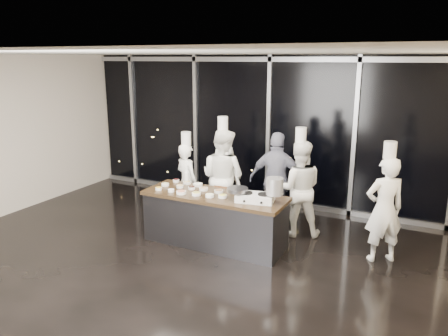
# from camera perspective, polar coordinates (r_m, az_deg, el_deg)

# --- Properties ---
(ground) EXTENTS (9.00, 9.00, 0.00)m
(ground) POSITION_cam_1_polar(r_m,az_deg,el_deg) (6.98, -4.72, -12.51)
(ground) COLOR black
(ground) RESTS_ON ground
(room_shell) EXTENTS (9.02, 7.02, 3.21)m
(room_shell) POSITION_cam_1_polar(r_m,az_deg,el_deg) (6.21, -3.75, 5.94)
(room_shell) COLOR beige
(room_shell) RESTS_ON ground
(window_wall) EXTENTS (8.90, 0.11, 3.20)m
(window_wall) POSITION_cam_1_polar(r_m,az_deg,el_deg) (9.46, 5.91, 4.81)
(window_wall) COLOR black
(window_wall) RESTS_ON ground
(demo_counter) EXTENTS (2.46, 0.86, 0.90)m
(demo_counter) POSITION_cam_1_polar(r_m,az_deg,el_deg) (7.52, -1.22, -6.69)
(demo_counter) COLOR #333237
(demo_counter) RESTS_ON ground
(stove) EXTENTS (0.65, 0.47, 0.14)m
(stove) POSITION_cam_1_polar(r_m,az_deg,el_deg) (7.01, 4.09, -3.86)
(stove) COLOR silver
(stove) RESTS_ON demo_counter
(frying_pan) EXTENTS (0.62, 0.40, 0.06)m
(frying_pan) POSITION_cam_1_polar(r_m,az_deg,el_deg) (7.05, 1.71, -2.84)
(frying_pan) COLOR slate
(frying_pan) RESTS_ON stove
(stock_pot) EXTENTS (0.32, 0.32, 0.27)m
(stock_pot) POSITION_cam_1_polar(r_m,az_deg,el_deg) (6.90, 6.63, -2.38)
(stock_pot) COLOR #BAB9BC
(stock_pot) RESTS_ON stove
(prep_bowls) EXTENTS (1.37, 0.72, 0.05)m
(prep_bowls) POSITION_cam_1_polar(r_m,az_deg,el_deg) (7.59, -4.13, -2.75)
(prep_bowls) COLOR white
(prep_bowls) RESTS_ON demo_counter
(squeeze_bottle) EXTENTS (0.07, 0.07, 0.27)m
(squeeze_bottle) POSITION_cam_1_polar(r_m,az_deg,el_deg) (7.97, -4.92, -1.15)
(squeeze_bottle) COLOR white
(squeeze_bottle) RESTS_ON demo_counter
(chef_far_left) EXTENTS (0.66, 0.56, 1.77)m
(chef_far_left) POSITION_cam_1_polar(r_m,az_deg,el_deg) (8.56, -4.86, -1.70)
(chef_far_left) COLOR white
(chef_far_left) RESTS_ON ground
(chef_left) EXTENTS (0.79, 0.56, 1.75)m
(chef_left) POSITION_cam_1_polar(r_m,az_deg,el_deg) (8.38, 0.03, -2.13)
(chef_left) COLOR white
(chef_left) RESTS_ON ground
(chef_center) EXTENTS (1.00, 0.83, 2.09)m
(chef_center) POSITION_cam_1_polar(r_m,az_deg,el_deg) (8.28, -0.15, -1.16)
(chef_center) COLOR white
(chef_center) RESTS_ON ground
(guest) EXTENTS (1.11, 0.55, 1.82)m
(guest) POSITION_cam_1_polar(r_m,az_deg,el_deg) (8.19, 6.97, -1.64)
(guest) COLOR #15173C
(guest) RESTS_ON ground
(chef_right) EXTENTS (1.02, 0.91, 1.97)m
(chef_right) POSITION_cam_1_polar(r_m,az_deg,el_deg) (7.90, 9.71, -2.58)
(chef_right) COLOR white
(chef_right) RESTS_ON ground
(chef_side) EXTENTS (0.74, 0.68, 1.92)m
(chef_side) POSITION_cam_1_polar(r_m,az_deg,el_deg) (7.24, 20.21, -4.97)
(chef_side) COLOR white
(chef_side) RESTS_ON ground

